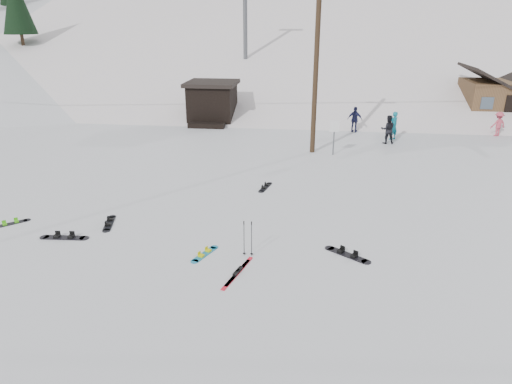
# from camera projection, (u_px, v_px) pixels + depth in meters

# --- Properties ---
(ground) EXTENTS (200.00, 200.00, 0.00)m
(ground) POSITION_uv_depth(u_px,v_px,m) (230.00, 295.00, 12.01)
(ground) COLOR silver
(ground) RESTS_ON ground
(ski_slope) EXTENTS (60.00, 85.24, 65.97)m
(ski_slope) POSITION_uv_depth(u_px,v_px,m) (298.00, 154.00, 67.25)
(ski_slope) COLOR white
(ski_slope) RESTS_ON ground
(ridge_left) EXTENTS (47.54, 95.03, 58.38)m
(ridge_left) POSITION_uv_depth(u_px,v_px,m) (42.00, 152.00, 64.62)
(ridge_left) COLOR silver
(ridge_left) RESTS_ON ground
(treeline_left) EXTENTS (20.00, 64.00, 10.00)m
(treeline_left) POSITION_uv_depth(u_px,v_px,m) (4.00, 80.00, 53.03)
(treeline_left) COLOR black
(treeline_left) RESTS_ON ground
(treeline_crest) EXTENTS (50.00, 6.00, 10.00)m
(treeline_crest) POSITION_uv_depth(u_px,v_px,m) (306.00, 54.00, 91.65)
(treeline_crest) COLOR black
(treeline_crest) RESTS_ON ski_slope
(utility_pole) EXTENTS (2.00, 0.26, 9.00)m
(utility_pole) POSITION_uv_depth(u_px,v_px,m) (316.00, 63.00, 23.06)
(utility_pole) COLOR #3A2819
(utility_pole) RESTS_ON ground
(trail_sign) EXTENTS (0.50, 0.09, 1.85)m
(trail_sign) POSITION_uv_depth(u_px,v_px,m) (334.00, 131.00, 23.76)
(trail_sign) COLOR #595B60
(trail_sign) RESTS_ON ground
(lift_hut) EXTENTS (3.40, 4.10, 2.75)m
(lift_hut) POSITION_uv_depth(u_px,v_px,m) (212.00, 102.00, 31.50)
(lift_hut) COLOR black
(lift_hut) RESTS_ON ground
(lift_tower_near) EXTENTS (2.20, 0.36, 8.00)m
(lift_tower_near) POSITION_uv_depth(u_px,v_px,m) (245.00, 4.00, 37.44)
(lift_tower_near) COLOR #595B60
(lift_tower_near) RESTS_ON ski_slope
(cabin) EXTENTS (5.39, 4.40, 3.77)m
(cabin) POSITION_uv_depth(u_px,v_px,m) (501.00, 99.00, 31.94)
(cabin) COLOR brown
(cabin) RESTS_ON ground
(hero_snowboard) EXTENTS (0.64, 1.20, 0.09)m
(hero_snowboard) POSITION_uv_depth(u_px,v_px,m) (205.00, 254.00, 14.03)
(hero_snowboard) COLOR #1C8ABB
(hero_snowboard) RESTS_ON ground
(hero_skis) EXTENTS (0.63, 1.89, 0.10)m
(hero_skis) POSITION_uv_depth(u_px,v_px,m) (238.00, 272.00, 13.01)
(hero_skis) COLOR red
(hero_skis) RESTS_ON ground
(ski_poles) EXTENTS (0.31, 0.08, 1.14)m
(ski_poles) POSITION_uv_depth(u_px,v_px,m) (248.00, 238.00, 13.80)
(ski_poles) COLOR black
(ski_poles) RESTS_ON ground
(board_scatter_a) EXTENTS (1.65, 0.40, 0.12)m
(board_scatter_a) POSITION_uv_depth(u_px,v_px,m) (64.00, 237.00, 15.08)
(board_scatter_a) COLOR black
(board_scatter_a) RESTS_ON ground
(board_scatter_b) EXTENTS (0.57, 1.42, 0.10)m
(board_scatter_b) POSITION_uv_depth(u_px,v_px,m) (109.00, 223.00, 16.12)
(board_scatter_b) COLOR black
(board_scatter_b) RESTS_ON ground
(board_scatter_c) EXTENTS (1.00, 0.98, 0.09)m
(board_scatter_c) POSITION_uv_depth(u_px,v_px,m) (11.00, 223.00, 16.10)
(board_scatter_c) COLOR black
(board_scatter_c) RESTS_ON ground
(board_scatter_d) EXTENTS (1.36, 1.04, 0.11)m
(board_scatter_d) POSITION_uv_depth(u_px,v_px,m) (347.00, 254.00, 13.99)
(board_scatter_d) COLOR black
(board_scatter_d) RESTS_ON ground
(board_scatter_f) EXTENTS (0.50, 1.32, 0.09)m
(board_scatter_f) POSITION_uv_depth(u_px,v_px,m) (265.00, 187.00, 19.55)
(board_scatter_f) COLOR black
(board_scatter_f) RESTS_ON ground
(skier_teal) EXTENTS (0.72, 0.68, 1.66)m
(skier_teal) POSITION_uv_depth(u_px,v_px,m) (393.00, 126.00, 26.99)
(skier_teal) COLOR #0D6F84
(skier_teal) RESTS_ON ground
(skier_dark) EXTENTS (0.83, 0.67, 1.64)m
(skier_dark) POSITION_uv_depth(u_px,v_px,m) (388.00, 129.00, 26.13)
(skier_dark) COLOR black
(skier_dark) RESTS_ON ground
(skier_pink) EXTENTS (1.09, 0.86, 1.48)m
(skier_pink) POSITION_uv_depth(u_px,v_px,m) (498.00, 124.00, 27.82)
(skier_pink) COLOR #C8465B
(skier_pink) RESTS_ON ground
(skier_navy) EXTENTS (1.02, 0.68, 1.61)m
(skier_navy) POSITION_uv_depth(u_px,v_px,m) (355.00, 120.00, 28.72)
(skier_navy) COLOR #1C1F47
(skier_navy) RESTS_ON ground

